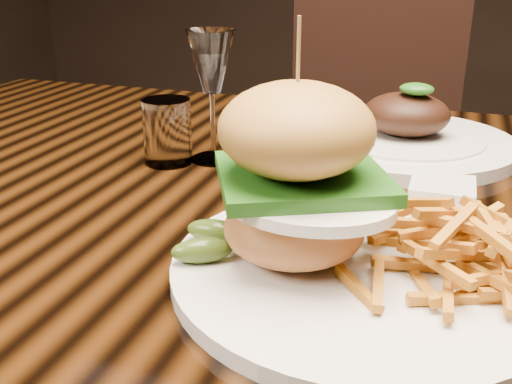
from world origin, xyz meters
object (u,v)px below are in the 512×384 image
(dining_table, at_px, (323,246))
(far_dish, at_px, (404,137))
(burger_plate, at_px, (351,218))
(chair_far, at_px, (370,144))
(wine_glass, at_px, (211,67))

(dining_table, bearing_deg, far_dish, 69.25)
(burger_plate, bearing_deg, chair_far, 82.57)
(dining_table, height_order, wine_glass, wine_glass)
(burger_plate, height_order, wine_glass, burger_plate)
(burger_plate, height_order, far_dish, burger_plate)
(burger_plate, xyz_separation_m, chair_far, (-0.13, 1.09, -0.27))
(dining_table, bearing_deg, wine_glass, 161.01)
(far_dish, bearing_deg, chair_far, 101.09)
(wine_glass, bearing_deg, far_dish, 28.56)
(burger_plate, bearing_deg, dining_table, 93.35)
(burger_plate, xyz_separation_m, far_dish, (0.01, 0.39, -0.04))
(dining_table, height_order, far_dish, far_dish)
(burger_plate, relative_size, far_dish, 1.06)
(chair_far, bearing_deg, dining_table, -91.83)
(wine_glass, distance_m, far_dish, 0.30)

